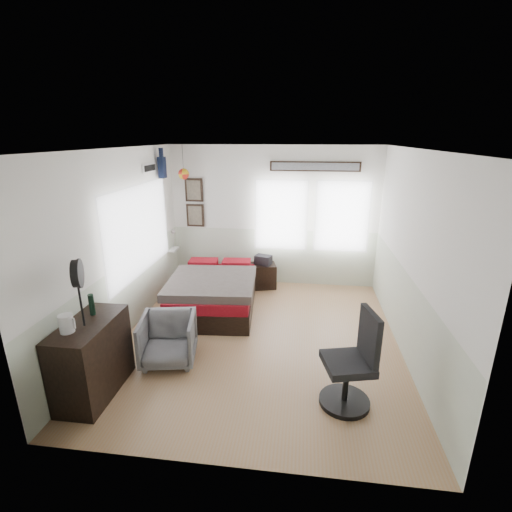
% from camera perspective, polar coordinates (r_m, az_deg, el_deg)
% --- Properties ---
extents(ground_plane, '(4.00, 4.50, 0.01)m').
position_cam_1_polar(ground_plane, '(5.61, 0.50, -12.60)').
color(ground_plane, '#AA794D').
extents(room_shell, '(4.02, 4.52, 2.71)m').
position_cam_1_polar(room_shell, '(5.18, -0.06, 4.13)').
color(room_shell, white).
rests_on(room_shell, ground_plane).
extents(wall_decor, '(3.55, 1.32, 1.44)m').
position_cam_1_polar(wall_decor, '(7.00, -6.66, 11.72)').
color(wall_decor, '#311F14').
rests_on(wall_decor, room_shell).
extents(bed, '(1.51, 2.02, 0.61)m').
position_cam_1_polar(bed, '(6.43, -6.49, -5.50)').
color(bed, black).
rests_on(bed, ground_plane).
extents(dresser, '(0.48, 1.00, 0.90)m').
position_cam_1_polar(dresser, '(4.74, -23.86, -14.17)').
color(dresser, black).
rests_on(dresser, ground_plane).
extents(armchair, '(0.80, 0.82, 0.64)m').
position_cam_1_polar(armchair, '(5.09, -13.36, -12.37)').
color(armchair, '#585760').
rests_on(armchair, ground_plane).
extents(nightstand, '(0.55, 0.48, 0.48)m').
position_cam_1_polar(nightstand, '(7.28, 1.11, -3.05)').
color(nightstand, black).
rests_on(nightstand, ground_plane).
extents(task_chair, '(0.60, 0.60, 1.12)m').
position_cam_1_polar(task_chair, '(4.33, 14.65, -16.33)').
color(task_chair, black).
rests_on(task_chair, ground_plane).
extents(kettle, '(0.17, 0.15, 0.19)m').
position_cam_1_polar(kettle, '(4.38, -27.16, -9.24)').
color(kettle, silver).
rests_on(kettle, dresser).
extents(bottle, '(0.06, 0.06, 0.25)m').
position_cam_1_polar(bottle, '(4.65, -23.96, -6.84)').
color(bottle, black).
rests_on(bottle, dresser).
extents(stand_fan, '(0.19, 0.30, 0.76)m').
position_cam_1_polar(stand_fan, '(4.25, -25.81, -2.62)').
color(stand_fan, black).
rests_on(stand_fan, dresser).
extents(black_bag, '(0.35, 0.28, 0.18)m').
position_cam_1_polar(black_bag, '(7.17, 1.13, -0.60)').
color(black_bag, black).
rests_on(black_bag, nightstand).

